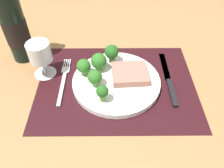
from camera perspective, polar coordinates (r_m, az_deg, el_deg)
The scene contains 13 objects.
ground_plane at distance 66.43cm, azimuth 1.08°, elevation -0.97°, with size 140.00×110.00×3.00cm, color #996D42.
placemat at distance 65.23cm, azimuth 1.10°, elevation 0.02°, with size 45.61×34.55×0.30cm, color black.
plate at distance 64.55cm, azimuth 1.11°, elevation 0.61°, with size 25.35×25.35×1.60cm, color white.
steak at distance 64.48cm, azimuth 4.62°, elevation 2.66°, with size 10.20×9.05×2.09cm, color #9E6B5B.
broccoli_back_left at distance 64.14cm, azimuth -7.25°, elevation 4.54°, with size 4.09×4.09×5.17cm.
broccoli_near_fork at distance 56.49cm, azimuth -2.50°, elevation -2.10°, with size 3.24×3.24×5.10cm.
broccoli_near_steak at distance 65.34cm, azimuth -3.39°, elevation 5.88°, with size 4.68×4.68×5.53cm.
broccoli_front_edge at distance 60.74cm, azimuth -4.40°, elevation 1.73°, with size 4.05×4.05×5.03cm.
broccoli_center at distance 67.66cm, azimuth -0.08°, elevation 8.12°, with size 4.29×4.29×5.96cm.
fork at distance 67.40cm, azimuth -12.28°, elevation 1.06°, with size 2.40×19.20×0.50cm.
knife at distance 67.46cm, azimuth 14.41°, elevation 0.68°, with size 1.80×23.00×0.80cm.
wine_bottle at distance 74.17cm, azimuth -23.62°, elevation 13.17°, with size 7.17×7.17×29.71cm.
wine_glass at distance 66.96cm, azimuth -17.96°, elevation 7.24°, with size 6.66×6.66×11.10cm.
Camera 1 is at (-1.55, -45.29, 47.07)cm, focal length 35.69 mm.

